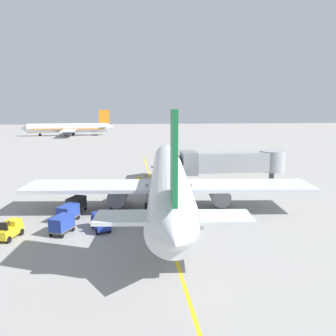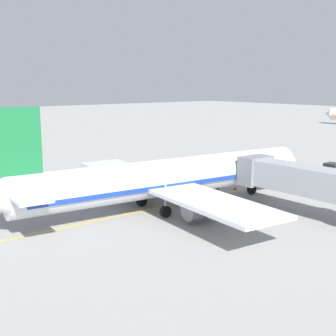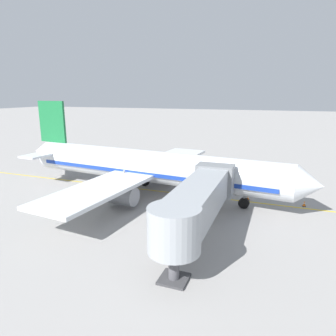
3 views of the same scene
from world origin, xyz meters
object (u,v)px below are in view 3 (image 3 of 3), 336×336
(jet_bridge, at_px, (198,201))
(baggage_cart_third_in_train, at_px, (136,163))
(baggage_tug_spare, at_px, (130,170))
(safety_cone_nose_right, at_px, (248,197))
(ground_crew_wing_walker, at_px, (236,187))
(safety_cone_nose_left, at_px, (304,204))
(baggage_tug_lead, at_px, (145,159))
(parked_airliner, at_px, (147,167))
(baggage_cart_front, at_px, (173,167))
(ground_crew_loader, at_px, (165,173))
(baggage_tug_trailing, at_px, (182,177))
(baggage_cart_second_in_train, at_px, (155,165))

(jet_bridge, xyz_separation_m, baggage_cart_third_in_train, (-19.97, -15.30, -2.51))
(baggage_tug_spare, xyz_separation_m, safety_cone_nose_right, (5.29, 17.43, -0.42))
(baggage_tug_spare, bearing_deg, ground_crew_wing_walker, 76.14)
(safety_cone_nose_left, bearing_deg, baggage_tug_spare, -102.66)
(ground_crew_wing_walker, relative_size, safety_cone_nose_right, 2.86)
(baggage_tug_lead, distance_m, safety_cone_nose_left, 27.34)
(parked_airliner, xyz_separation_m, baggage_cart_front, (-9.77, -0.35, -2.24))
(baggage_tug_lead, xyz_separation_m, safety_cone_nose_right, (12.68, 18.48, -0.42))
(ground_crew_loader, relative_size, safety_cone_nose_right, 2.86)
(baggage_cart_third_in_train, xyz_separation_m, safety_cone_nose_left, (8.43, 23.81, -0.66))
(baggage_cart_third_in_train, xyz_separation_m, ground_crew_wing_walker, (7.13, 16.45, 0.00))
(baggage_tug_spare, xyz_separation_m, baggage_cart_front, (-2.92, 5.54, 0.24))
(parked_airliner, bearing_deg, safety_cone_nose_right, 97.69)
(baggage_tug_spare, relative_size, ground_crew_wing_walker, 1.63)
(baggage_tug_trailing, relative_size, ground_crew_loader, 1.63)
(parked_airliner, xyz_separation_m, ground_crew_loader, (-6.21, -0.21, -2.23))
(jet_bridge, height_order, baggage_tug_lead, jet_bridge)
(baggage_tug_trailing, distance_m, ground_crew_loader, 2.85)
(safety_cone_nose_left, bearing_deg, baggage_cart_front, -114.70)
(baggage_cart_third_in_train, relative_size, safety_cone_nose_left, 4.97)
(baggage_cart_front, height_order, ground_crew_loader, ground_crew_loader)
(parked_airliner, distance_m, baggage_cart_second_in_train, 10.82)
(ground_crew_wing_walker, bearing_deg, baggage_tug_lead, -123.75)
(safety_cone_nose_left, bearing_deg, jet_bridge, -36.39)
(safety_cone_nose_left, bearing_deg, baggage_cart_third_in_train, -109.49)
(ground_crew_wing_walker, relative_size, safety_cone_nose_left, 2.86)
(baggage_cart_third_in_train, distance_m, safety_cone_nose_left, 25.26)
(ground_crew_loader, distance_m, safety_cone_nose_left, 18.14)
(jet_bridge, relative_size, baggage_tug_trailing, 5.25)
(parked_airliner, distance_m, baggage_cart_front, 10.03)
(jet_bridge, distance_m, baggage_cart_second_in_train, 23.48)
(parked_airliner, distance_m, safety_cone_nose_right, 12.00)
(safety_cone_nose_left, xyz_separation_m, safety_cone_nose_right, (0.08, -5.79, 0.00))
(baggage_tug_trailing, relative_size, baggage_cart_front, 0.94)
(ground_crew_wing_walker, bearing_deg, safety_cone_nose_right, 48.61)
(ground_crew_wing_walker, bearing_deg, baggage_cart_second_in_train, -118.39)
(baggage_tug_spare, xyz_separation_m, safety_cone_nose_left, (5.22, 23.22, -0.42))
(baggage_cart_second_in_train, bearing_deg, ground_crew_wing_walker, 61.61)
(parked_airliner, bearing_deg, baggage_cart_third_in_train, -147.25)
(jet_bridge, distance_m, safety_cone_nose_right, 12.20)
(parked_airliner, xyz_separation_m, ground_crew_wing_walker, (-2.94, 9.98, -2.23))
(jet_bridge, bearing_deg, baggage_tug_lead, -146.88)
(parked_airliner, bearing_deg, ground_crew_loader, -178.08)
(baggage_tug_spare, relative_size, baggage_cart_second_in_train, 0.94)
(baggage_tug_lead, bearing_deg, ground_crew_loader, 39.93)
(baggage_tug_lead, relative_size, ground_crew_loader, 1.62)
(baggage_cart_third_in_train, bearing_deg, safety_cone_nose_left, 70.51)
(baggage_cart_second_in_train, distance_m, ground_crew_loader, 4.92)
(baggage_tug_spare, distance_m, safety_cone_nose_right, 18.22)
(baggage_tug_spare, bearing_deg, safety_cone_nose_left, 77.34)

